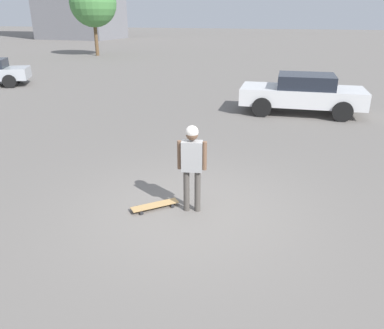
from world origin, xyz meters
name	(u,v)px	position (x,y,z in m)	size (l,w,h in m)	color
ground_plane	(192,210)	(0.00, 0.00, 0.00)	(220.00, 220.00, 0.00)	slate
person	(192,158)	(0.00, 0.00, 1.03)	(0.51, 0.27, 1.63)	#4C4742
skateboard	(155,205)	(0.68, 0.15, 0.06)	(0.79, 0.79, 0.08)	tan
car_parked_near	(303,93)	(-1.44, -8.43, 0.75)	(4.51, 2.30, 1.42)	silver
tree_distant	(93,3)	(17.63, -25.22, 4.45)	(4.08, 4.08, 6.50)	brown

